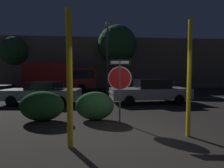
{
  "coord_description": "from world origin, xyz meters",
  "views": [
    {
      "loc": [
        -1.04,
        -4.58,
        1.79
      ],
      "look_at": [
        -0.36,
        3.76,
        1.33
      ],
      "focal_mm": 28.0,
      "sensor_mm": 36.0,
      "label": 1
    }
  ],
  "objects": [
    {
      "name": "road_center_stripe",
      "position": [
        0.0,
        8.01,
        0.0
      ],
      "size": [
        41.77,
        0.12,
        0.01
      ],
      "primitive_type": "cube",
      "color": "gold",
      "rests_on": "ground_plane"
    },
    {
      "name": "delivery_truck",
      "position": [
        -4.79,
        14.1,
        1.56
      ],
      "size": [
        7.2,
        2.53,
        2.88
      ],
      "rotation": [
        0.0,
        0.0,
        -1.54
      ],
      "color": "maroon",
      "rests_on": "ground_plane"
    },
    {
      "name": "tree_1",
      "position": [
        -11.13,
        17.87,
        4.62
      ],
      "size": [
        3.49,
        3.49,
        6.39
      ],
      "color": "#422D1E",
      "rests_on": "ground_plane"
    },
    {
      "name": "street_lamp",
      "position": [
        -0.06,
        13.3,
        4.58
      ],
      "size": [
        0.45,
        0.45,
        7.1
      ],
      "color": "#4C4C51",
      "rests_on": "ground_plane"
    },
    {
      "name": "tree_0",
      "position": [
        1.32,
        16.81,
        5.38
      ],
      "size": [
        4.71,
        4.71,
        7.74
      ],
      "color": "#422D1E",
      "rests_on": "ground_plane"
    },
    {
      "name": "building_backdrop",
      "position": [
        2.47,
        19.72,
        3.25
      ],
      "size": [
        34.49,
        4.26,
        6.49
      ],
      "primitive_type": "cube",
      "color": "#6B5B4C",
      "rests_on": "ground_plane"
    },
    {
      "name": "hedge_bush_1",
      "position": [
        -3.17,
        2.24,
        0.58
      ],
      "size": [
        1.65,
        0.96,
        1.15
      ],
      "primitive_type": "ellipsoid",
      "color": "#1E4C23",
      "rests_on": "ground_plane"
    },
    {
      "name": "passing_car_3",
      "position": [
        2.23,
        6.13,
        0.74
      ],
      "size": [
        5.04,
        2.2,
        1.48
      ],
      "rotation": [
        0.0,
        0.0,
        1.63
      ],
      "color": "#9E9EA3",
      "rests_on": "ground_plane"
    },
    {
      "name": "ground_plane",
      "position": [
        0.0,
        0.0,
        0.0
      ],
      "size": [
        260.0,
        260.0,
        0.0
      ],
      "primitive_type": "plane",
      "color": "black"
    },
    {
      "name": "passing_car_2",
      "position": [
        -4.37,
        6.25,
        0.68
      ],
      "size": [
        4.65,
        2.26,
        1.33
      ],
      "rotation": [
        0.0,
        0.0,
        1.48
      ],
      "color": "#9E9EA3",
      "rests_on": "ground_plane"
    },
    {
      "name": "stop_sign",
      "position": [
        -0.23,
        1.75,
        1.63
      ],
      "size": [
        0.86,
        0.11,
        2.34
      ],
      "rotation": [
        0.0,
        0.0,
        -0.11
      ],
      "color": "#4C4C51",
      "rests_on": "ground_plane"
    },
    {
      "name": "hedge_bush_2",
      "position": [
        -1.15,
        2.23,
        0.56
      ],
      "size": [
        1.5,
        0.76,
        1.11
      ],
      "primitive_type": "ellipsoid",
      "color": "#2D6633",
      "rests_on": "ground_plane"
    },
    {
      "name": "yellow_pole_left",
      "position": [
        -1.72,
        -0.3,
        1.68
      ],
      "size": [
        0.14,
        0.14,
        3.37
      ],
      "primitive_type": "cylinder",
      "color": "yellow",
      "rests_on": "ground_plane"
    },
    {
      "name": "yellow_pole_right",
      "position": [
        1.56,
        0.18,
        1.66
      ],
      "size": [
        0.12,
        0.12,
        3.32
      ],
      "primitive_type": "cylinder",
      "color": "yellow",
      "rests_on": "ground_plane"
    }
  ]
}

